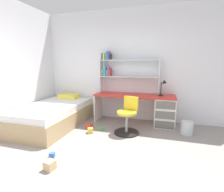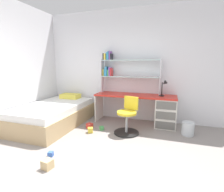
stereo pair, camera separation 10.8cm
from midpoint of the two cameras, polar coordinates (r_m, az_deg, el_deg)
ground_plane at (r=2.49m, az=-9.05°, el=-24.84°), size 5.43×5.98×0.02m
room_shell at (r=3.67m, az=-18.36°, el=9.45°), size 5.43×5.98×2.78m
desk at (r=4.14m, az=13.55°, el=-4.05°), size 1.91×0.56×0.71m
bookshelf_hutch at (r=4.31m, az=2.19°, el=9.09°), size 1.48×0.22×1.04m
desk_lamp at (r=4.01m, az=16.26°, el=3.52°), size 0.20×0.17×0.38m
swivel_chair at (r=3.60m, az=4.32°, el=-7.78°), size 0.52×0.52×0.76m
bed_platform at (r=4.30m, az=-19.95°, el=-5.96°), size 1.22×2.02×0.62m
waste_bin at (r=3.88m, az=23.12°, el=-9.77°), size 0.24×0.24×0.27m
toy_block_green_0 at (r=3.82m, az=-4.39°, el=-10.73°), size 0.12×0.12×0.08m
toy_block_red_1 at (r=3.93m, az=-8.43°, el=-9.94°), size 0.15×0.15×0.12m
toy_block_yellow_2 at (r=3.70m, az=-8.13°, el=-11.36°), size 0.14×0.14×0.11m
toy_block_blue_3 at (r=2.97m, az=-20.49°, el=-18.04°), size 0.09×0.09×0.08m
toy_block_natural_4 at (r=2.68m, az=-21.30°, el=-20.84°), size 0.15×0.15×0.13m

